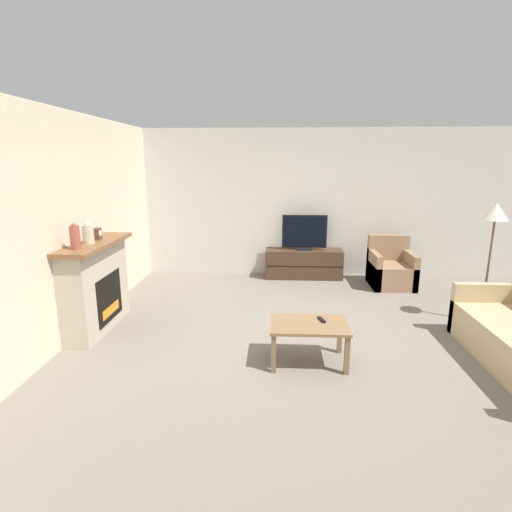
{
  "coord_description": "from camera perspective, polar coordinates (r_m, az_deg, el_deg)",
  "views": [
    {
      "loc": [
        -0.44,
        -4.45,
        2.1
      ],
      "look_at": [
        -0.72,
        0.84,
        0.85
      ],
      "focal_mm": 28.0,
      "sensor_mm": 36.0,
      "label": 1
    }
  ],
  "objects": [
    {
      "name": "mantel_vase_left",
      "position": [
        4.94,
        -24.44,
        2.5
      ],
      "size": [
        0.11,
        0.11,
        0.3
      ],
      "color": "#994C3D",
      "rests_on": "fireplace"
    },
    {
      "name": "mantel_vase_centre_left",
      "position": [
        5.22,
        -22.86,
        3.0
      ],
      "size": [
        0.13,
        0.13,
        0.28
      ],
      "color": "beige",
      "rests_on": "fireplace"
    },
    {
      "name": "tv_stand",
      "position": [
        7.44,
        6.81,
        -1.1
      ],
      "size": [
        1.4,
        0.41,
        0.53
      ],
      "color": "#422D1E",
      "rests_on": "ground"
    },
    {
      "name": "wall_back",
      "position": [
        7.51,
        6.45,
        7.47
      ],
      "size": [
        12.0,
        0.06,
        2.7
      ],
      "color": "beige",
      "rests_on": "ground"
    },
    {
      "name": "ground_plane",
      "position": [
        4.94,
        8.06,
        -12.02
      ],
      "size": [
        24.0,
        24.0,
        0.0
      ],
      "primitive_type": "plane",
      "color": "slate"
    },
    {
      "name": "mantel_clock",
      "position": [
        5.45,
        -21.7,
        2.95
      ],
      "size": [
        0.08,
        0.11,
        0.15
      ],
      "color": "brown",
      "rests_on": "fireplace"
    },
    {
      "name": "coffee_table",
      "position": [
        4.33,
        7.55,
        -10.32
      ],
      "size": [
        0.82,
        0.56,
        0.44
      ],
      "color": "brown",
      "rests_on": "ground"
    },
    {
      "name": "wall_left",
      "position": [
        5.15,
        -25.93,
        3.57
      ],
      "size": [
        0.06,
        12.0,
        2.7
      ],
      "color": "beige",
      "rests_on": "ground"
    },
    {
      "name": "fireplace",
      "position": [
        5.47,
        -21.91,
        -3.86
      ],
      "size": [
        0.45,
        1.41,
        1.14
      ],
      "color": "#B7A893",
      "rests_on": "ground"
    },
    {
      "name": "remote",
      "position": [
        4.39,
        9.35,
        -8.97
      ],
      "size": [
        0.08,
        0.16,
        0.02
      ],
      "rotation": [
        0.0,
        0.0,
        0.29
      ],
      "color": "black",
      "rests_on": "coffee_table"
    },
    {
      "name": "armchair",
      "position": [
        7.29,
        18.7,
        -1.9
      ],
      "size": [
        0.7,
        0.76,
        0.85
      ],
      "color": "#937051",
      "rests_on": "ground"
    },
    {
      "name": "tv",
      "position": [
        7.31,
        6.93,
        3.2
      ],
      "size": [
        0.81,
        0.18,
        0.64
      ],
      "color": "black",
      "rests_on": "tv_stand"
    },
    {
      "name": "floor_lamp",
      "position": [
        5.92,
        30.93,
        4.32
      ],
      "size": [
        0.31,
        0.31,
        1.6
      ],
      "color": "black",
      "rests_on": "ground"
    }
  ]
}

